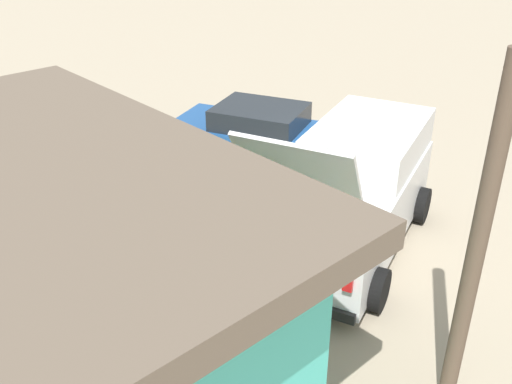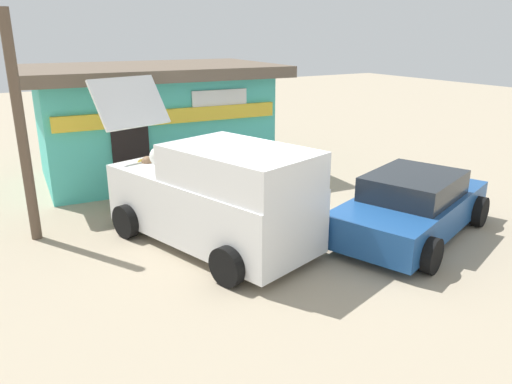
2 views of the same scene
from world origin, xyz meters
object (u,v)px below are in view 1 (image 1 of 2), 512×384
delivery_van (354,192)px  storefront_bar (32,287)px  customer_bending (321,263)px  unloaded_banana_pile (278,339)px  paint_bucket (125,255)px  vendor_standing (241,225)px  parked_sedan (260,135)px

delivery_van → storefront_bar: bearing=82.4°
delivery_van → customer_bending: (-0.80, 1.97, -0.10)m
customer_bending → delivery_van: bearing=-67.9°
storefront_bar → unloaded_banana_pile: (-1.62, -2.45, -1.39)m
storefront_bar → unloaded_banana_pile: 3.25m
delivery_van → customer_bending: bearing=112.1°
storefront_bar → unloaded_banana_pile: size_ratio=8.97×
customer_bending → unloaded_banana_pile: (-0.10, 1.00, -0.71)m
storefront_bar → customer_bending: storefront_bar is taller
delivery_van → unloaded_banana_pile: bearing=106.8°
paint_bucket → delivery_van: bearing=-125.9°
vendor_standing → customer_bending: vendor_standing is taller
storefront_bar → customer_bending: bearing=-113.8°
parked_sedan → vendor_standing: 4.58m
delivery_van → paint_bucket: delivery_van is taller
customer_bending → parked_sedan: bearing=-38.2°
vendor_standing → paint_bucket: size_ratio=4.14×
parked_sedan → unloaded_banana_pile: size_ratio=5.66×
delivery_van → parked_sedan: delivery_van is taller
storefront_bar → vendor_standing: 3.45m
storefront_bar → vendor_standing: size_ratio=4.40×
vendor_standing → unloaded_banana_pile: size_ratio=2.04×
storefront_bar → parked_sedan: storefront_bar is taller
vendor_standing → paint_bucket: bearing=36.4°
storefront_bar → customer_bending: (-1.52, -3.45, -0.68)m
storefront_bar → vendor_standing: (0.01, -3.39, -0.67)m
parked_sedan → unloaded_banana_pile: (-4.52, 4.47, -0.41)m
parked_sedan → unloaded_banana_pile: parked_sedan is taller
unloaded_banana_pile → delivery_van: bearing=-73.2°
storefront_bar → paint_bucket: size_ratio=18.21×
storefront_bar → parked_sedan: 7.57m
delivery_van → unloaded_banana_pile: (-0.90, 2.97, -0.81)m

